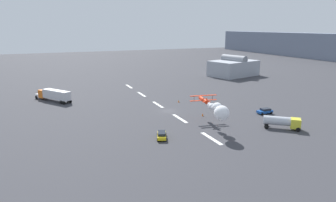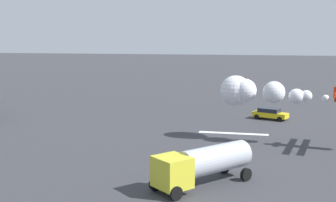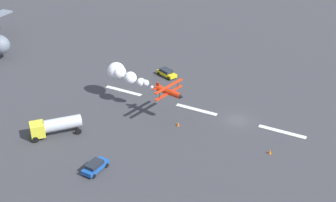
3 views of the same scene
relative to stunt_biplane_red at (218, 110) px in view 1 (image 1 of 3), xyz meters
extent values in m
plane|color=#38383D|center=(-20.87, -3.14, -5.31)|extent=(440.00, 440.00, 0.00)
cube|color=white|center=(-60.20, -3.14, -5.30)|extent=(8.00, 0.90, 0.01)
cube|color=white|center=(-44.47, -3.14, -5.30)|extent=(8.00, 0.90, 0.01)
cube|color=white|center=(-28.74, -3.14, -5.30)|extent=(8.00, 0.90, 0.01)
cube|color=white|center=(-13.00, -3.14, -5.30)|extent=(8.00, 0.90, 0.01)
cube|color=white|center=(2.73, -3.14, -5.30)|extent=(8.00, 0.90, 0.01)
cylinder|color=red|center=(-9.90, 1.98, -0.11)|extent=(5.18, 1.90, 1.00)
cube|color=red|center=(-10.10, 2.02, -0.26)|extent=(1.87, 7.05, 0.12)
cube|color=red|center=(-10.10, 2.02, 0.99)|extent=(1.87, 7.05, 0.12)
cylinder|color=black|center=(-10.54, -0.41, 0.36)|extent=(0.08, 0.08, 1.25)
cylinder|color=black|center=(-9.65, 4.45, 0.36)|extent=(0.08, 0.08, 1.25)
cube|color=red|center=(-7.65, 1.57, 0.34)|extent=(0.71, 0.22, 1.10)
cube|color=red|center=(-7.65, 1.57, -0.06)|extent=(0.95, 2.08, 0.08)
cone|color=black|center=(-12.74, 2.50, -0.11)|extent=(0.84, 0.96, 0.85)
sphere|color=white|center=(-6.58, 1.57, -0.27)|extent=(0.70, 0.70, 0.70)
sphere|color=white|center=(-4.81, 0.76, -0.18)|extent=(1.16, 1.16, 1.16)
sphere|color=white|center=(-3.83, 0.82, -0.26)|extent=(1.58, 1.58, 1.58)
sphere|color=white|center=(-1.58, 0.77, 0.09)|extent=(2.29, 2.29, 2.29)
sphere|color=white|center=(1.43, -0.23, 0.10)|extent=(2.51, 2.51, 2.51)
sphere|color=white|center=(2.43, -0.66, -0.03)|extent=(3.33, 3.33, 3.33)
cube|color=silver|center=(-52.11, -36.20, -4.21)|extent=(2.73, 2.97, 1.10)
cube|color=orange|center=(-50.45, -35.07, -3.46)|extent=(3.39, 3.42, 2.60)
cube|color=silver|center=(-44.96, -31.34, -3.01)|extent=(10.41, 8.18, 2.80)
cylinder|color=black|center=(-51.57, -37.34, -4.76)|extent=(1.11, 0.91, 1.10)
cylinder|color=black|center=(-41.25, -30.33, -4.76)|extent=(1.11, 0.91, 1.10)
cylinder|color=black|center=(-40.25, -29.66, -4.76)|extent=(1.11, 0.91, 1.10)
cylinder|color=black|center=(-52.98, -35.27, -4.76)|extent=(1.11, 0.91, 1.10)
cylinder|color=black|center=(-42.65, -28.27, -4.76)|extent=(1.11, 0.91, 1.10)
cylinder|color=black|center=(-41.66, -27.59, -4.76)|extent=(1.11, 0.91, 1.10)
cube|color=yellow|center=(5.64, 17.54, -3.71)|extent=(3.25, 3.23, 2.20)
cylinder|color=#B7BCC6|center=(2.95, 14.43, -3.46)|extent=(5.52, 5.92, 2.10)
cylinder|color=black|center=(5.12, 18.78, -4.81)|extent=(0.90, 0.97, 1.00)
cylinder|color=black|center=(0.60, 13.55, -4.81)|extent=(0.90, 0.97, 1.00)
cylinder|color=black|center=(6.94, 17.21, -4.81)|extent=(0.90, 0.97, 1.00)
cylinder|color=black|center=(2.42, 11.98, -4.81)|extent=(0.90, 0.97, 1.00)
cube|color=yellow|center=(-1.57, -12.94, -4.66)|extent=(4.91, 3.37, 0.65)
cube|color=#1E232D|center=(-1.39, -13.01, -4.06)|extent=(3.16, 2.56, 0.55)
cylinder|color=black|center=(-3.39, -13.18, -4.99)|extent=(0.68, 0.44, 0.64)
cylinder|color=black|center=(-0.42, -14.37, -4.99)|extent=(0.68, 0.44, 0.64)
cylinder|color=black|center=(-2.72, -11.51, -4.99)|extent=(0.68, 0.44, 0.64)
cylinder|color=black|center=(0.25, -12.70, -4.99)|extent=(0.68, 0.44, 0.64)
cube|color=#194CA5|center=(-7.75, 20.21, -4.66)|extent=(1.97, 4.35, 0.65)
cube|color=#1E232D|center=(-7.75, 20.41, -4.06)|extent=(1.76, 2.63, 0.55)
cylinder|color=black|center=(-6.91, 18.68, -4.99)|extent=(0.25, 0.65, 0.64)
cylinder|color=black|center=(-6.79, 21.67, -4.99)|extent=(0.25, 0.65, 0.64)
cylinder|color=black|center=(-8.71, 18.75, -4.99)|extent=(0.25, 0.65, 0.64)
cylinder|color=black|center=(-8.59, 21.74, -4.99)|extent=(0.25, 0.65, 0.64)
cube|color=#9EA3AD|center=(-66.31, 51.09, -1.65)|extent=(19.60, 25.25, 7.32)
cylinder|color=gray|center=(-66.31, 51.09, 2.91)|extent=(14.12, 6.97, 3.60)
cone|color=orange|center=(-28.82, 4.01, -4.93)|extent=(0.44, 0.44, 0.75)
cone|color=orange|center=(-12.61, 3.42, -4.93)|extent=(0.44, 0.44, 0.75)
camera|label=1|loc=(54.91, -35.87, 18.06)|focal=32.27mm
camera|label=2|loc=(-0.47, 46.76, 5.78)|focal=46.72mm
camera|label=3|loc=(-42.42, 62.27, 35.18)|focal=48.67mm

